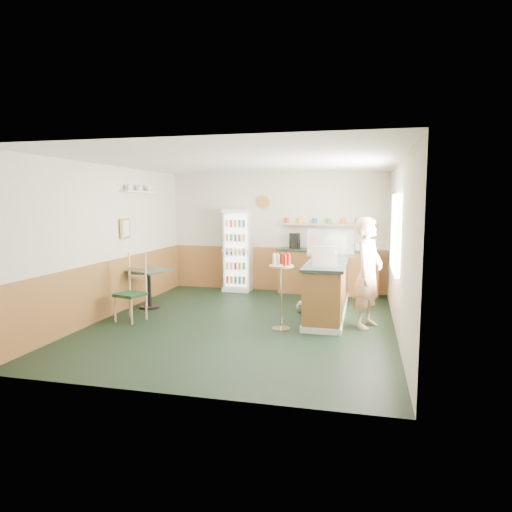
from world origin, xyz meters
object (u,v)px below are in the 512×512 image
(shopkeeper, at_px, (368,273))
(condiment_stand, at_px, (281,280))
(cafe_table, at_px, (149,281))
(cafe_chair, at_px, (133,285))
(cash_register, at_px, (324,259))
(display_case, at_px, (331,243))
(drinks_fridge, at_px, (238,250))

(shopkeeper, bearing_deg, condiment_stand, 130.88)
(shopkeeper, height_order, condiment_stand, shopkeeper)
(condiment_stand, xyz_separation_m, cafe_table, (-2.75, 0.88, -0.27))
(condiment_stand, relative_size, cafe_chair, 1.06)
(cash_register, relative_size, shopkeeper, 0.23)
(shopkeeper, height_order, cafe_table, shopkeeper)
(display_case, relative_size, cash_register, 2.18)
(condiment_stand, relative_size, cafe_table, 1.40)
(drinks_fridge, xyz_separation_m, condiment_stand, (1.56, -2.99, -0.14))
(drinks_fridge, xyz_separation_m, cafe_chair, (-1.07, -2.97, -0.34))
(shopkeeper, xyz_separation_m, cafe_table, (-4.10, 0.41, -0.37))
(drinks_fridge, distance_m, condiment_stand, 3.38)
(drinks_fridge, relative_size, display_case, 2.10)
(cafe_chair, bearing_deg, drinks_fridge, 83.89)
(shopkeeper, distance_m, cafe_chair, 4.01)
(drinks_fridge, height_order, condiment_stand, drinks_fridge)
(drinks_fridge, bearing_deg, cafe_chair, -109.81)
(cash_register, height_order, condiment_stand, cash_register)
(drinks_fridge, bearing_deg, display_case, -27.88)
(drinks_fridge, relative_size, cafe_table, 2.17)
(display_case, distance_m, cash_register, 1.46)
(drinks_fridge, height_order, cash_register, drinks_fridge)
(drinks_fridge, distance_m, cafe_table, 2.46)
(display_case, bearing_deg, cash_register, -90.00)
(condiment_stand, bearing_deg, cafe_chair, 179.55)
(drinks_fridge, relative_size, condiment_stand, 1.55)
(condiment_stand, bearing_deg, cafe_table, 162.32)
(display_case, bearing_deg, shopkeeper, -62.84)
(display_case, height_order, condiment_stand, display_case)
(drinks_fridge, xyz_separation_m, cash_register, (2.21, -2.63, 0.18))
(shopkeeper, bearing_deg, cafe_chair, 118.27)
(display_case, relative_size, cafe_table, 1.04)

